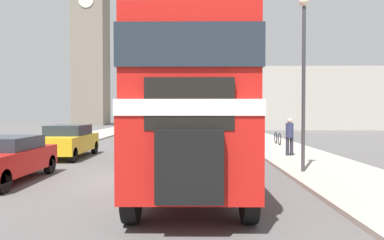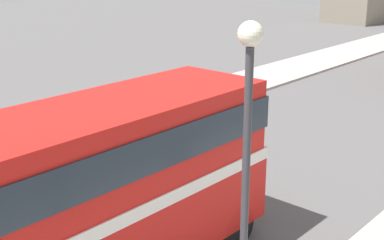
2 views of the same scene
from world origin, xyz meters
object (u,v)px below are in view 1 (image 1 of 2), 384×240
at_px(car_parked_near, 5,158).
at_px(church_tower, 91,18).
at_px(pedestrian_walking, 290,134).
at_px(double_decker_bus, 192,102).
at_px(bicycle_on_pavement, 278,138).
at_px(bus_distant, 198,108).
at_px(street_lamp, 304,57).
at_px(car_parked_mid, 68,141).

xyz_separation_m(car_parked_near, church_tower, (-10.37, 46.60, 15.73)).
bearing_deg(church_tower, pedestrian_walking, -63.37).
height_order(double_decker_bus, bicycle_on_pavement, double_decker_bus).
xyz_separation_m(bus_distant, car_parked_near, (-6.02, -26.75, -1.74)).
bearing_deg(street_lamp, bicycle_on_pavement, 82.13).
height_order(bus_distant, bicycle_on_pavement, bus_distant).
xyz_separation_m(pedestrian_walking, church_tower, (-20.43, 40.74, 15.36)).
xyz_separation_m(car_parked_near, pedestrian_walking, (10.05, 5.85, 0.36)).
xyz_separation_m(car_parked_mid, bicycle_on_pavement, (10.94, 5.74, -0.29)).
bearing_deg(street_lamp, bus_distant, 97.50).
bearing_deg(car_parked_mid, church_tower, 104.12).
distance_m(bus_distant, pedestrian_walking, 21.33).
distance_m(car_parked_near, street_lamp, 9.99).
height_order(bicycle_on_pavement, church_tower, church_tower).
bearing_deg(street_lamp, double_decker_bus, -164.59).
bearing_deg(bicycle_on_pavement, street_lamp, -97.87).
relative_size(car_parked_near, bicycle_on_pavement, 2.29).
bearing_deg(car_parked_mid, car_parked_near, -88.58).
distance_m(bicycle_on_pavement, street_lamp, 11.03).
bearing_deg(bus_distant, car_parked_near, -102.68).
relative_size(street_lamp, church_tower, 0.18).
relative_size(bus_distant, bicycle_on_pavement, 5.53).
xyz_separation_m(pedestrian_walking, bicycle_on_pavement, (0.74, 5.84, -0.60)).
distance_m(double_decker_bus, car_parked_mid, 8.26).
bearing_deg(bicycle_on_pavement, car_parked_near, -132.72).
bearing_deg(bus_distant, double_decker_bus, -90.81).
xyz_separation_m(bicycle_on_pavement, church_tower, (-21.17, 34.91, 15.96)).
xyz_separation_m(bus_distant, church_tower, (-16.39, 19.85, 13.99)).
distance_m(car_parked_near, pedestrian_walking, 11.64).
relative_size(bicycle_on_pavement, church_tower, 0.05).
bearing_deg(pedestrian_walking, bicycle_on_pavement, 82.73).
relative_size(pedestrian_walking, street_lamp, 0.29).
xyz_separation_m(car_parked_near, street_lamp, (9.36, 1.32, 3.24)).
bearing_deg(church_tower, double_decker_bus, -70.92).
bearing_deg(car_parked_near, double_decker_bus, 2.97).
bearing_deg(car_parked_near, bus_distant, 77.32).
relative_size(bus_distant, car_parked_mid, 2.33).
distance_m(double_decker_bus, street_lamp, 4.16).
bearing_deg(car_parked_near, bicycle_on_pavement, 47.28).
bearing_deg(double_decker_bus, bicycle_on_pavement, 65.67).
relative_size(double_decker_bus, pedestrian_walking, 6.37).
bearing_deg(bus_distant, street_lamp, -82.50).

